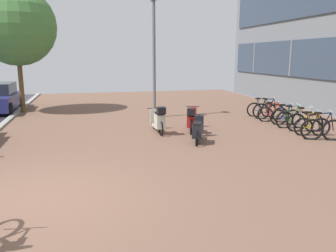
{
  "coord_description": "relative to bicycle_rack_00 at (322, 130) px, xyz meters",
  "views": [
    {
      "loc": [
        0.93,
        -6.7,
        2.78
      ],
      "look_at": [
        2.84,
        1.17,
        1.11
      ],
      "focal_mm": 36.61,
      "sensor_mm": 36.0,
      "label": 1
    }
  ],
  "objects": [
    {
      "name": "scooter_far",
      "position": [
        -4.13,
        0.77,
        0.02
      ],
      "size": [
        0.88,
        1.76,
        0.81
      ],
      "color": "black",
      "rests_on": "ground"
    },
    {
      "name": "lamp_post",
      "position": [
        -4.6,
        5.59,
        2.6
      ],
      "size": [
        0.2,
        0.52,
        5.28
      ],
      "color": "slate",
      "rests_on": "ground"
    },
    {
      "name": "scooter_mid",
      "position": [
        -5.11,
        2.29,
        0.11
      ],
      "size": [
        0.52,
        1.76,
        1.06
      ],
      "color": "black",
      "rests_on": "ground"
    },
    {
      "name": "bicycle_rack_07",
      "position": [
        0.23,
        4.55,
        -0.02
      ],
      "size": [
        1.26,
        0.58,
        0.95
      ],
      "color": "black",
      "rests_on": "ground"
    },
    {
      "name": "bicycle_rack_04",
      "position": [
        0.26,
        2.6,
        -0.03
      ],
      "size": [
        1.22,
        0.48,
        0.93
      ],
      "color": "black",
      "rests_on": "ground"
    },
    {
      "name": "bicycle_rack_03",
      "position": [
        0.16,
        1.95,
        -0.02
      ],
      "size": [
        1.32,
        0.47,
        0.97
      ],
      "color": "black",
      "rests_on": "ground"
    },
    {
      "name": "bicycle_rack_05",
      "position": [
        0.07,
        3.25,
        -0.03
      ],
      "size": [
        1.17,
        0.68,
        0.94
      ],
      "color": "black",
      "rests_on": "ground"
    },
    {
      "name": "street_tree",
      "position": [
        -10.72,
        8.64,
        3.8
      ],
      "size": [
        3.77,
        3.77,
        6.05
      ],
      "color": "brown",
      "rests_on": "ground"
    },
    {
      "name": "bicycle_rack_01",
      "position": [
        0.07,
        0.65,
        -0.03
      ],
      "size": [
        1.24,
        0.52,
        0.94
      ],
      "color": "black",
      "rests_on": "ground"
    },
    {
      "name": "scooter_near",
      "position": [
        -3.86,
        2.29,
        0.08
      ],
      "size": [
        0.86,
        1.77,
        0.98
      ],
      "color": "black",
      "rests_on": "ground"
    },
    {
      "name": "bicycle_rack_02",
      "position": [
        0.24,
        1.3,
        -0.01
      ],
      "size": [
        1.32,
        0.52,
        1.0
      ],
      "color": "black",
      "rests_on": "ground"
    },
    {
      "name": "bicycle_rack_00",
      "position": [
        0.0,
        0.0,
        0.0
      ],
      "size": [
        1.35,
        0.62,
        1.03
      ],
      "color": "black",
      "rests_on": "ground"
    },
    {
      "name": "ground",
      "position": [
        -7.15,
        -2.94,
        -0.38
      ],
      "size": [
        21.0,
        40.0,
        0.13
      ],
      "color": "#2C2932"
    },
    {
      "name": "bicycle_rack_06",
      "position": [
        0.22,
        3.9,
        -0.0
      ],
      "size": [
        1.28,
        0.66,
        1.02
      ],
      "color": "black",
      "rests_on": "ground"
    }
  ]
}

